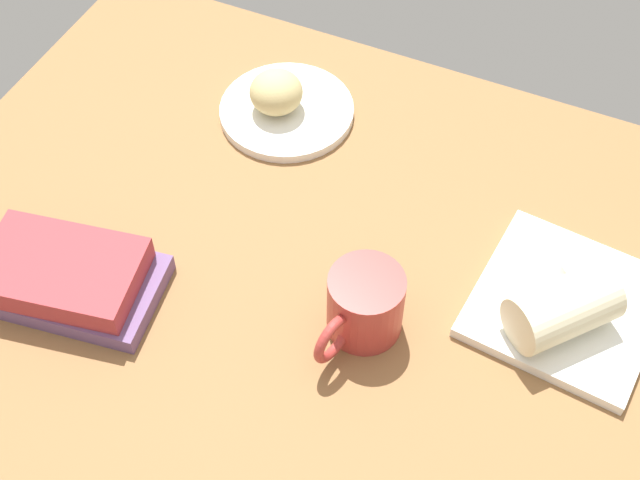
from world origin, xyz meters
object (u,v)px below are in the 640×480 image
scone_pastry (276,92)px  coffee_mug (364,305)px  breakfast_wrap (563,309)px  round_plate (287,111)px  book_stack (70,277)px  sauce_cup (582,268)px  square_plate (565,305)px

scone_pastry → coffee_mug: 38.67cm
scone_pastry → breakfast_wrap: breakfast_wrap is taller
round_plate → scone_pastry: 4.04cm
round_plate → book_stack: size_ratio=0.86×
sauce_cup → square_plate: bearing=85.6°
book_stack → square_plate: bearing=-158.1°
round_plate → coffee_mug: bearing=129.7°
scone_pastry → coffee_mug: bearing=131.7°
scone_pastry → breakfast_wrap: bearing=157.2°
square_plate → coffee_mug: 25.70cm
scone_pastry → sauce_cup: bearing=166.8°
scone_pastry → coffee_mug: size_ratio=0.56×
sauce_cup → coffee_mug: (22.31, 17.63, 1.92)cm
sauce_cup → breakfast_wrap: bearing=85.6°
scone_pastry → breakfast_wrap: 51.40cm
breakfast_wrap → book_stack: (56.78, 19.08, -2.28)cm
sauce_cup → breakfast_wrap: 9.03cm
scone_pastry → square_plate: bearing=161.4°
breakfast_wrap → coffee_mug: 23.42cm
square_plate → coffee_mug: (21.94, 12.81, 3.92)cm
square_plate → coffee_mug: coffee_mug is taller
book_stack → scone_pastry: bearing=-103.6°
scone_pastry → coffee_mug: coffee_mug is taller
sauce_cup → coffee_mug: size_ratio=0.40×
scone_pastry → book_stack: size_ratio=0.34×
breakfast_wrap → sauce_cup: bearing=126.0°
square_plate → coffee_mug: size_ratio=1.54×
square_plate → book_stack: bearing=21.9°
round_plate → coffee_mug: coffee_mug is taller
coffee_mug → round_plate: bearing=-50.3°
square_plate → coffee_mug: bearing=30.3°
breakfast_wrap → coffee_mug: coffee_mug is taller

